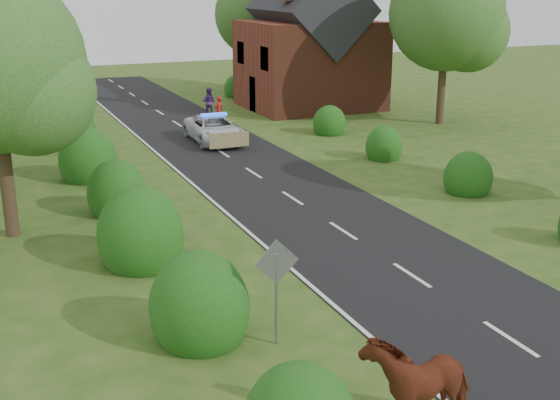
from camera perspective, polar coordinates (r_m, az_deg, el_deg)
name	(u,v)px	position (r m, az deg, el deg)	size (l,w,h in m)	color
ground	(510,339)	(17.30, 18.20, -10.72)	(120.00, 120.00, 0.00)	#294E16
road	(262,179)	(29.27, -1.44, 1.72)	(6.00, 70.00, 0.02)	black
road_markings	(244,196)	(26.86, -2.91, 0.29)	(4.96, 70.00, 0.01)	white
hedgerow_left	(121,203)	(24.24, -12.78, -0.23)	(2.75, 50.41, 3.00)	#154911
hedgerow_right	(449,171)	(29.15, 13.56, 2.27)	(2.10, 45.78, 2.10)	#154911
tree_left_a	(2,70)	(23.11, -21.63, 9.82)	(5.74, 5.60, 8.38)	#332316
tree_right_b	(452,18)	(41.37, 13.83, 14.15)	(6.56, 6.40, 9.40)	#332316
tree_right_c	(260,18)	(52.91, -1.63, 14.57)	(6.15, 6.00, 8.58)	#332316
road_sign	(277,277)	(15.57, -0.27, -6.25)	(1.06, 0.08, 2.53)	gray
house	(310,49)	(45.96, 2.44, 12.20)	(8.00, 7.40, 9.17)	brown
cow	(417,387)	(13.51, 11.04, -14.66)	(1.19, 2.25, 1.60)	#5B2218
police_van	(214,129)	(36.17, -5.35, 5.76)	(2.37, 4.94, 1.49)	silver
pedestrian_red	(219,111)	(40.56, -4.98, 7.25)	(0.61, 0.40, 1.66)	maroon
pedestrian_purple	(209,102)	(43.29, -5.80, 7.93)	(0.86, 0.67, 1.76)	#49286E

